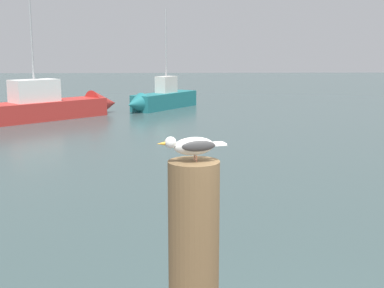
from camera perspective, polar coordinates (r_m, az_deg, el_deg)
The scene contains 4 objects.
mooring_post at distance 2.94m, azimuth 0.20°, elevation -10.86°, with size 0.29×0.29×0.93m, color brown.
seagull at distance 2.78m, azimuth 0.08°, elevation -0.15°, with size 0.39×0.19×0.14m.
boat_teal at distance 24.34m, azimuth -3.62°, elevation 5.06°, with size 3.56×4.54×4.78m.
boat_red at distance 21.89m, azimuth -14.70°, elevation 4.26°, with size 5.25×5.07×5.20m.
Camera 1 is at (-1.30, -3.03, 2.81)m, focal length 47.41 mm.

